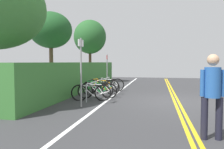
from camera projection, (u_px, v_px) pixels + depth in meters
name	position (u px, v px, depth m)	size (l,w,h in m)	color
ground_plane	(176.00, 102.00, 9.22)	(28.59, 12.46, 0.05)	#353538
centre_line_yellow_inner	(178.00, 101.00, 9.20)	(25.73, 0.10, 0.00)	gold
centre_line_yellow_outer	(174.00, 101.00, 9.23)	(25.73, 0.10, 0.00)	gold
bike_lane_stripe_white	(109.00, 99.00, 9.78)	(25.73, 0.12, 0.00)	white
bike_rack	(100.00, 84.00, 11.01)	(4.33, 0.05, 0.75)	#9EA0A5
bicycle_0	(91.00, 93.00, 9.39)	(0.47, 1.67, 0.72)	black
bicycle_1	(97.00, 91.00, 10.05)	(0.53, 1.74, 0.72)	black
bicycle_2	(97.00, 89.00, 10.72)	(0.62, 1.66, 0.73)	black
bicycle_3	(103.00, 87.00, 11.35)	(0.46, 1.76, 0.79)	black
bicycle_4	(102.00, 86.00, 12.02)	(0.61, 1.75, 0.72)	black
bicycle_5	(109.00, 85.00, 12.58)	(0.46, 1.72, 0.75)	black
pedestrian	(212.00, 90.00, 4.63)	(0.32, 0.49, 1.77)	#1E1E2D
sign_post_near	(81.00, 66.00, 7.98)	(0.36, 0.08, 2.45)	gray
sign_post_far	(107.00, 68.00, 13.55)	(0.36, 0.08, 2.07)	gray
hedge_backdrop	(79.00, 76.00, 12.78)	(13.28, 1.06, 1.59)	#387533
tree_mid	(51.00, 30.00, 12.91)	(2.42, 2.42, 4.47)	brown
tree_far_right	(90.00, 37.00, 17.55)	(2.51, 2.51, 4.87)	#473323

